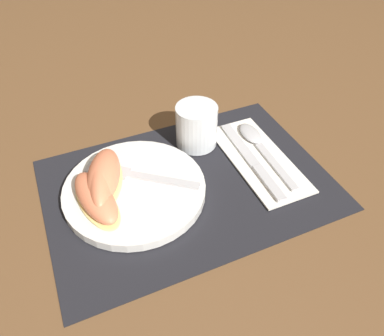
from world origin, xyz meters
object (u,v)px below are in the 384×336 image
at_px(citrus_wedge_0, 104,177).
at_px(citrus_wedge_2, 97,201).
at_px(plate, 135,190).
at_px(juice_glass, 196,128).
at_px(spoon, 257,141).
at_px(citrus_wedge_1, 102,184).
at_px(fork, 133,175).
at_px(knife, 252,161).

bearing_deg(citrus_wedge_0, citrus_wedge_2, -118.74).
distance_m(plate, juice_glass, 0.17).
height_order(plate, spoon, plate).
bearing_deg(citrus_wedge_0, juice_glass, 16.99).
bearing_deg(citrus_wedge_0, citrus_wedge_1, -118.64).
bearing_deg(spoon, citrus_wedge_0, -178.72).
bearing_deg(fork, citrus_wedge_0, -177.09).
height_order(plate, citrus_wedge_2, citrus_wedge_2).
distance_m(knife, citrus_wedge_2, 0.28).
xyz_separation_m(juice_glass, citrus_wedge_0, (-0.19, -0.06, -0.00)).
relative_size(plate, citrus_wedge_0, 1.72).
distance_m(plate, fork, 0.03).
height_order(plate, citrus_wedge_1, citrus_wedge_1).
xyz_separation_m(juice_glass, fork, (-0.14, -0.06, -0.02)).
relative_size(knife, spoon, 1.12).
relative_size(plate, citrus_wedge_2, 1.74).
bearing_deg(citrus_wedge_0, fork, 2.91).
relative_size(plate, juice_glass, 2.91).
height_order(citrus_wedge_1, citrus_wedge_2, citrus_wedge_1).
bearing_deg(plate, citrus_wedge_0, 152.84).
bearing_deg(citrus_wedge_2, knife, 0.95).
relative_size(plate, citrus_wedge_1, 1.77).
relative_size(juice_glass, citrus_wedge_1, 0.61).
height_order(fork, citrus_wedge_2, citrus_wedge_2).
bearing_deg(knife, citrus_wedge_1, 175.13).
xyz_separation_m(citrus_wedge_0, citrus_wedge_2, (-0.02, -0.04, -0.01)).
distance_m(spoon, citrus_wedge_2, 0.32).
height_order(knife, citrus_wedge_0, citrus_wedge_0).
relative_size(knife, fork, 1.27).
bearing_deg(juice_glass, spoon, -26.47).
bearing_deg(fork, citrus_wedge_2, -148.12).
distance_m(spoon, fork, 0.25).
bearing_deg(spoon, plate, -173.60).
bearing_deg(citrus_wedge_2, plate, 16.72).
height_order(spoon, citrus_wedge_2, citrus_wedge_2).
bearing_deg(citrus_wedge_1, spoon, 3.85).
height_order(spoon, citrus_wedge_0, citrus_wedge_0).
xyz_separation_m(spoon, fork, (-0.25, -0.00, 0.01)).
bearing_deg(juice_glass, citrus_wedge_2, -155.00).
height_order(fork, citrus_wedge_0, citrus_wedge_0).
xyz_separation_m(spoon, citrus_wedge_1, (-0.30, -0.02, 0.03)).
bearing_deg(plate, citrus_wedge_2, -163.28).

